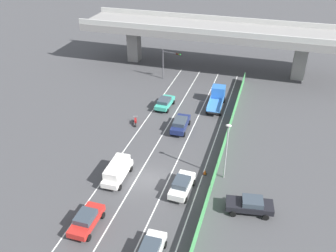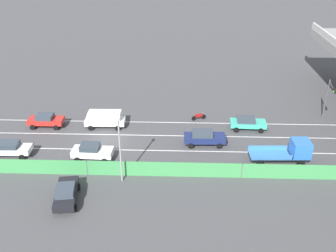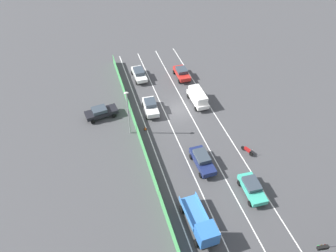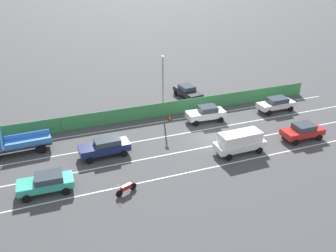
# 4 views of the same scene
# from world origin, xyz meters

# --- Properties ---
(ground_plane) EXTENTS (300.00, 300.00, 0.00)m
(ground_plane) POSITION_xyz_m (0.00, 0.00, 0.00)
(ground_plane) COLOR #424244
(lane_line_left_edge) EXTENTS (0.14, 49.46, 0.01)m
(lane_line_left_edge) POSITION_xyz_m (-5.11, 6.73, 0.00)
(lane_line_left_edge) COLOR silver
(lane_line_left_edge) RESTS_ON ground
(lane_line_mid_left) EXTENTS (0.14, 49.46, 0.01)m
(lane_line_mid_left) POSITION_xyz_m (-1.70, 6.73, 0.00)
(lane_line_mid_left) COLOR silver
(lane_line_mid_left) RESTS_ON ground
(lane_line_mid_right) EXTENTS (0.14, 49.46, 0.01)m
(lane_line_mid_right) POSITION_xyz_m (1.70, 6.73, 0.00)
(lane_line_mid_right) COLOR silver
(lane_line_mid_right) RESTS_ON ground
(lane_line_right_edge) EXTENTS (0.14, 49.46, 0.01)m
(lane_line_right_edge) POSITION_xyz_m (5.11, 6.73, 0.00)
(lane_line_right_edge) COLOR silver
(lane_line_right_edge) RESTS_ON ground
(elevated_overpass) EXTENTS (47.25, 9.38, 8.55)m
(elevated_overpass) POSITION_xyz_m (0.00, 33.46, 6.73)
(elevated_overpass) COLOR gray
(elevated_overpass) RESTS_ON ground
(green_fence) EXTENTS (0.10, 45.56, 1.63)m
(green_fence) POSITION_xyz_m (6.53, 6.73, 0.82)
(green_fence) COLOR #3D8E4C
(green_fence) RESTS_ON ground
(car_sedan_navy) EXTENTS (2.08, 4.65, 1.68)m
(car_sedan_navy) POSITION_xyz_m (0.21, 10.96, 0.94)
(car_sedan_navy) COLOR navy
(car_sedan_navy) RESTS_ON ground
(car_taxi_teal) EXTENTS (2.13, 4.32, 1.54)m
(car_taxi_teal) POSITION_xyz_m (-3.66, 16.37, 0.88)
(car_taxi_teal) COLOR teal
(car_taxi_teal) RESTS_ON ground
(car_sedan_red) EXTENTS (2.03, 4.23, 1.61)m
(car_sedan_red) POSITION_xyz_m (-3.54, -8.19, 0.90)
(car_sedan_red) COLOR red
(car_sedan_red) RESTS_ON ground
(car_sedan_white) EXTENTS (2.02, 4.53, 1.61)m
(car_sedan_white) POSITION_xyz_m (3.25, -9.94, 0.90)
(car_sedan_white) COLOR white
(car_sedan_white) RESTS_ON ground
(car_van_white) EXTENTS (2.10, 4.83, 2.06)m
(car_van_white) POSITION_xyz_m (-3.64, -0.91, 1.18)
(car_van_white) COLOR silver
(car_van_white) RESTS_ON ground
(car_hatchback_white) EXTENTS (2.12, 4.33, 1.74)m
(car_hatchback_white) POSITION_xyz_m (3.60, -0.98, 0.95)
(car_hatchback_white) COLOR silver
(car_hatchback_white) RESTS_ON ground
(flatbed_truck_blue) EXTENTS (2.40, 6.15, 2.52)m
(flatbed_truck_blue) POSITION_xyz_m (3.56, 19.66, 1.30)
(flatbed_truck_blue) COLOR black
(flatbed_truck_blue) RESTS_ON ground
(motorcycle) EXTENTS (0.91, 1.84, 0.93)m
(motorcycle) POSITION_xyz_m (-6.04, 10.61, 0.46)
(motorcycle) COLOR black
(motorcycle) RESTS_ON ground
(parked_sedan_dark) EXTENTS (4.75, 2.55, 1.60)m
(parked_sedan_dark) POSITION_xyz_m (10.66, -1.80, 0.89)
(parked_sedan_dark) COLOR black
(parked_sedan_dark) RESTS_ON ground
(traffic_light) EXTENTS (3.45, 0.79, 5.19)m
(traffic_light) POSITION_xyz_m (-5.94, 26.41, 3.70)
(traffic_light) COLOR #47474C
(traffic_light) RESTS_ON ground
(street_lamp) EXTENTS (0.60, 0.36, 6.79)m
(street_lamp) POSITION_xyz_m (7.40, 2.70, 4.15)
(street_lamp) COLOR gray
(street_lamp) RESTS_ON ground
(traffic_cone) EXTENTS (0.47, 0.47, 0.58)m
(traffic_cone) POSITION_xyz_m (5.30, 2.65, 0.27)
(traffic_cone) COLOR orange
(traffic_cone) RESTS_ON ground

